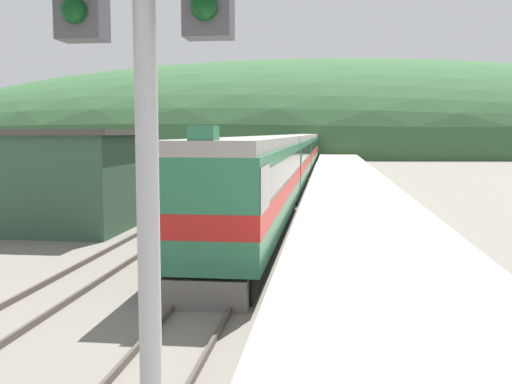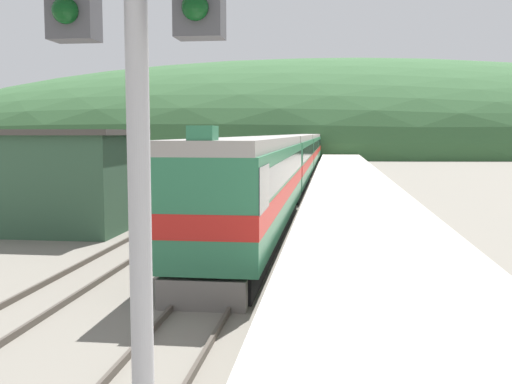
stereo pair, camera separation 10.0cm
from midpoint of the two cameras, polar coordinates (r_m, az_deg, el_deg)
name	(u,v)px [view 2 (the right image)]	position (r m, az deg, el deg)	size (l,w,h in m)	color
track_main	(304,170)	(68.54, 4.60, 2.06)	(1.52, 180.00, 0.16)	#4C443D
track_siding	(267,170)	(68.86, 1.07, 2.10)	(1.52, 180.00, 0.16)	#4C443D
platform	(349,181)	(48.52, 8.92, 1.05)	(5.57, 140.00, 1.04)	#BCB5A5
distant_hills	(318,152)	(140.77, 5.94, 3.86)	(210.89, 94.90, 41.50)	#335B33
station_shed	(50,180)	(28.33, -18.96, 1.12)	(7.61, 5.79, 4.50)	#385B42
express_train_lead_car	(253,184)	(24.18, -0.16, 0.73)	(2.91, 20.38, 4.53)	black
carriage_second	(290,160)	(46.21, 3.36, 3.06)	(2.90, 21.71, 4.17)	black
carriage_third	(304,151)	(68.75, 4.63, 3.90)	(2.90, 21.71, 4.17)	black
carriage_fourth	(311,147)	(91.32, 5.27, 4.33)	(2.90, 21.71, 4.17)	black
carriage_fifth	(315,144)	(113.89, 5.65, 4.58)	(2.90, 21.71, 4.17)	black
siding_train	(258,158)	(60.40, 0.21, 3.24)	(2.90, 42.96, 3.50)	black
signal_mast_main	(137,94)	(5.26, -10.73, 9.14)	(2.20, 0.42, 7.16)	#9E9EA3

